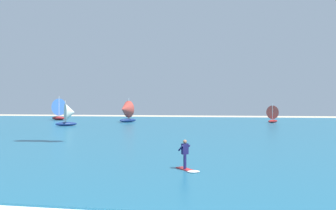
{
  "coord_description": "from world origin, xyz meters",
  "views": [
    {
      "loc": [
        4.84,
        -8.07,
        3.79
      ],
      "look_at": [
        0.57,
        14.69,
        3.7
      ],
      "focal_mm": 40.09,
      "sensor_mm": 36.0,
      "label": 1
    }
  ],
  "objects_px": {
    "sailboat_leading": "(69,114)",
    "sailboat_far_left": "(274,114)",
    "kitesurfer": "(187,159)",
    "sailboat_heeled_over": "(126,111)",
    "sailboat_mid_right": "(57,109)"
  },
  "relations": [
    {
      "from": "sailboat_leading",
      "to": "sailboat_far_left",
      "type": "xyz_separation_m",
      "value": [
        34.25,
        17.33,
        -0.2
      ]
    },
    {
      "from": "kitesurfer",
      "to": "sailboat_far_left",
      "type": "xyz_separation_m",
      "value": [
        9.64,
        54.48,
        1.11
      ]
    },
    {
      "from": "sailboat_leading",
      "to": "sailboat_heeled_over",
      "type": "bearing_deg",
      "value": 66.58
    },
    {
      "from": "kitesurfer",
      "to": "sailboat_leading",
      "type": "bearing_deg",
      "value": 123.52
    },
    {
      "from": "sailboat_leading",
      "to": "kitesurfer",
      "type": "bearing_deg",
      "value": -56.48
    },
    {
      "from": "kitesurfer",
      "to": "sailboat_mid_right",
      "type": "bearing_deg",
      "value": 122.96
    },
    {
      "from": "sailboat_heeled_over",
      "to": "sailboat_mid_right",
      "type": "xyz_separation_m",
      "value": [
        -18.27,
        7.17,
        0.28
      ]
    },
    {
      "from": "sailboat_far_left",
      "to": "sailboat_mid_right",
      "type": "bearing_deg",
      "value": 176.44
    },
    {
      "from": "kitesurfer",
      "to": "sailboat_mid_right",
      "type": "relative_size",
      "value": 0.35
    },
    {
      "from": "sailboat_mid_right",
      "to": "sailboat_leading",
      "type": "height_order",
      "value": "sailboat_mid_right"
    },
    {
      "from": "kitesurfer",
      "to": "sailboat_mid_right",
      "type": "distance_m",
      "value": 68.43
    },
    {
      "from": "sailboat_mid_right",
      "to": "sailboat_heeled_over",
      "type": "bearing_deg",
      "value": -21.43
    },
    {
      "from": "kitesurfer",
      "to": "sailboat_heeled_over",
      "type": "xyz_separation_m",
      "value": [
        -18.94,
        50.22,
        1.59
      ]
    },
    {
      "from": "kitesurfer",
      "to": "sailboat_leading",
      "type": "height_order",
      "value": "sailboat_leading"
    },
    {
      "from": "kitesurfer",
      "to": "sailboat_leading",
      "type": "xyz_separation_m",
      "value": [
        -24.61,
        37.15,
        1.31
      ]
    }
  ]
}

